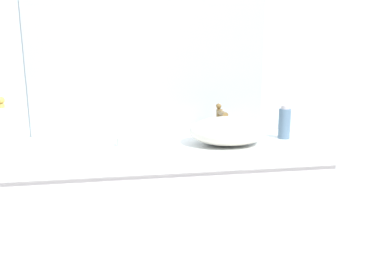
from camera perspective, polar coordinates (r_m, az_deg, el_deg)
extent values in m
cube|color=silver|center=(1.77, -11.04, 11.83)|extent=(6.00, 0.06, 2.60)
cube|color=silver|center=(1.68, -6.07, -18.93)|extent=(1.46, 0.52, 0.86)
cube|color=silver|center=(1.50, -6.41, -3.80)|extent=(1.50, 0.56, 0.04)
cube|color=#B2BCC6|center=(1.74, -7.27, 14.57)|extent=(1.20, 0.01, 0.95)
ellipsoid|color=silver|center=(1.51, 6.28, -0.46)|extent=(0.36, 0.29, 0.13)
cylinder|color=brown|center=(1.68, 4.71, 0.90)|extent=(0.03, 0.03, 0.14)
cylinder|color=brown|center=(1.61, 5.24, 2.50)|extent=(0.03, 0.12, 0.03)
sphere|color=brown|center=(1.68, 4.59, 3.75)|extent=(0.03, 0.03, 0.03)
cylinder|color=white|center=(1.63, -29.54, -0.09)|extent=(0.05, 0.05, 0.18)
cylinder|color=#DFAE4F|center=(1.61, -29.87, 3.34)|extent=(0.02, 0.02, 0.02)
sphere|color=gold|center=(1.61, -29.95, 4.17)|extent=(0.03, 0.03, 0.03)
cylinder|color=gold|center=(1.60, -30.08, 4.12)|extent=(0.01, 0.02, 0.01)
cylinder|color=slate|center=(1.69, 15.56, 0.71)|extent=(0.06, 0.06, 0.15)
cylinder|color=silver|center=(1.68, 15.70, 3.46)|extent=(0.04, 0.04, 0.02)
cylinder|color=silver|center=(1.51, -11.75, -2.31)|extent=(0.06, 0.06, 0.04)
cube|color=#AEC3D6|center=(1.55, -20.48, -2.66)|extent=(0.22, 0.16, 0.03)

